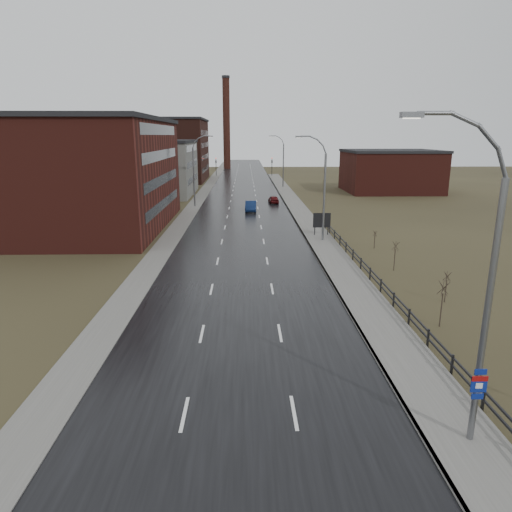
{
  "coord_description": "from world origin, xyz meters",
  "views": [
    {
      "loc": [
        0.3,
        -12.8,
        11.34
      ],
      "look_at": [
        1.05,
        18.66,
        3.0
      ],
      "focal_mm": 32.0,
      "sensor_mm": 36.0,
      "label": 1
    }
  ],
  "objects_px": {
    "car_far": "(274,200)",
    "streetlight_main": "(481,292)",
    "billboard": "(322,221)",
    "car_near": "(251,206)"
  },
  "relations": [
    {
      "from": "streetlight_main",
      "to": "car_far",
      "type": "height_order",
      "value": "streetlight_main"
    },
    {
      "from": "car_far",
      "to": "streetlight_main",
      "type": "bearing_deg",
      "value": 89.11
    },
    {
      "from": "streetlight_main",
      "to": "billboard",
      "type": "relative_size",
      "value": 4.42
    },
    {
      "from": "car_far",
      "to": "billboard",
      "type": "bearing_deg",
      "value": 94.55
    },
    {
      "from": "car_near",
      "to": "streetlight_main",
      "type": "bearing_deg",
      "value": -80.67
    },
    {
      "from": "billboard",
      "to": "car_far",
      "type": "relative_size",
      "value": 0.71
    },
    {
      "from": "car_near",
      "to": "car_far",
      "type": "relative_size",
      "value": 1.23
    },
    {
      "from": "streetlight_main",
      "to": "car_near",
      "type": "distance_m",
      "value": 55.5
    },
    {
      "from": "billboard",
      "to": "car_near",
      "type": "bearing_deg",
      "value": 113.84
    },
    {
      "from": "streetlight_main",
      "to": "car_near",
      "type": "height_order",
      "value": "streetlight_main"
    }
  ]
}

